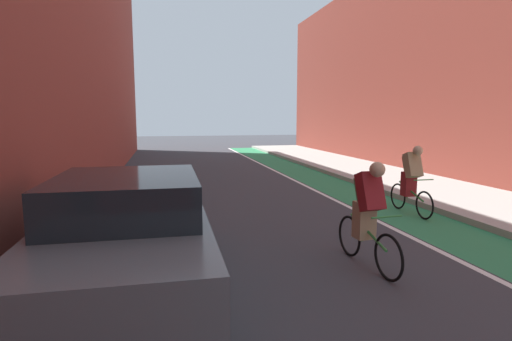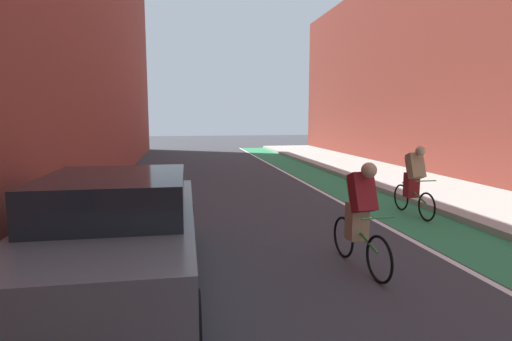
{
  "view_description": "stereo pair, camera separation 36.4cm",
  "coord_description": "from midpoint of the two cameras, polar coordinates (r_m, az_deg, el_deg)",
  "views": [
    {
      "loc": [
        -2.32,
        4.99,
        2.24
      ],
      "look_at": [
        -0.34,
        13.71,
        1.04
      ],
      "focal_mm": 28.33,
      "sensor_mm": 36.0,
      "label": 1
    },
    {
      "loc": [
        -1.96,
        4.91,
        2.24
      ],
      "look_at": [
        -0.34,
        13.71,
        1.04
      ],
      "focal_mm": 28.33,
      "sensor_mm": 36.0,
      "label": 2
    }
  ],
  "objects": [
    {
      "name": "cyclist_mid",
      "position": [
        6.17,
        13.88,
        -5.65
      ],
      "size": [
        0.48,
        1.7,
        1.61
      ],
      "color": "black",
      "rests_on": "ground"
    },
    {
      "name": "sidewalk_right",
      "position": [
        13.4,
        22.31,
        -2.27
      ],
      "size": [
        3.38,
        35.45,
        0.14
      ],
      "primitive_type": "cube",
      "color": "#A8A59E",
      "rests_on": "ground"
    },
    {
      "name": "bike_lane_paint",
      "position": [
        12.16,
        12.64,
        -3.17
      ],
      "size": [
        1.6,
        35.45,
        0.0
      ],
      "primitive_type": "cube",
      "color": "#2D8451",
      "rests_on": "ground"
    },
    {
      "name": "ground_plane",
      "position": [
        9.31,
        0.89,
        -6.3
      ],
      "size": [
        77.98,
        77.98,
        0.0
      ],
      "primitive_type": "plane",
      "color": "#38383D"
    },
    {
      "name": "cyclist_trailing",
      "position": [
        9.88,
        20.08,
        -0.96
      ],
      "size": [
        0.48,
        1.68,
        1.59
      ],
      "color": "black",
      "rests_on": "ground"
    },
    {
      "name": "building_facade_right",
      "position": [
        16.7,
        27.4,
        14.12
      ],
      "size": [
        2.4,
        31.45,
        8.74
      ],
      "primitive_type": "cube",
      "color": "brown",
      "rests_on": "ground"
    },
    {
      "name": "parked_sedan_gray",
      "position": [
        5.51,
        -19.19,
        -8.09
      ],
      "size": [
        2.0,
        4.77,
        1.53
      ],
      "color": "#595B60",
      "rests_on": "ground"
    },
    {
      "name": "lane_divider_stripe",
      "position": [
        11.8,
        8.68,
        -3.39
      ],
      "size": [
        0.12,
        35.45,
        0.0
      ],
      "primitive_type": "cube",
      "color": "white",
      "rests_on": "ground"
    }
  ]
}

